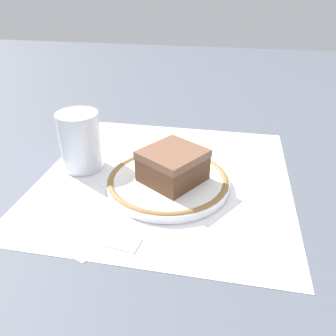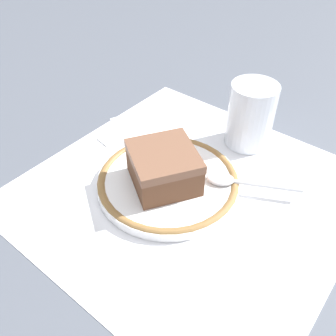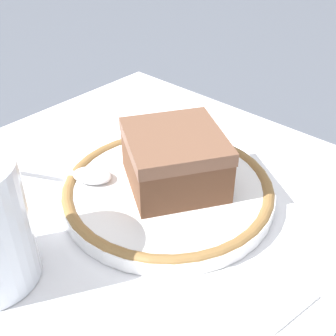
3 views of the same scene
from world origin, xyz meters
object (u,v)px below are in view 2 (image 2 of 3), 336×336
spoon (233,181)px  sugar_packet (114,135)px  cake_slice (164,167)px  napkin (154,125)px  plate (168,181)px  cup (250,119)px

spoon → sugar_packet: bearing=3.7°
cake_slice → sugar_packet: size_ratio=2.40×
cake_slice → napkin: bearing=-44.7°
plate → napkin: 0.15m
spoon → plate: bearing=33.2°
napkin → sugar_packet: bearing=66.0°
plate → cup: size_ratio=1.95×
spoon → sugar_packet: size_ratio=2.44×
plate → napkin: plate is taller
cake_slice → napkin: cake_slice is taller
plate → napkin: (0.11, -0.10, -0.01)m
napkin → plate: bearing=137.7°
napkin → spoon: bearing=164.1°
sugar_packet → plate: bearing=166.2°
plate → cup: (-0.03, -0.16, 0.03)m
plate → sugar_packet: (0.14, -0.03, -0.01)m
plate → cake_slice: 0.03m
spoon → sugar_packet: 0.22m
plate → napkin: bearing=-42.3°
spoon → cup: bearing=-70.3°
plate → sugar_packet: plate is taller
cake_slice → napkin: 0.16m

